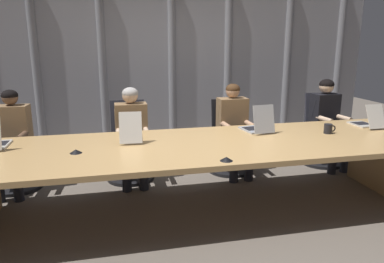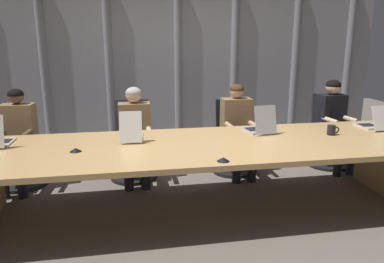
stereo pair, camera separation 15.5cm
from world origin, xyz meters
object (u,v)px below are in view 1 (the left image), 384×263
Objects in this scene: person_left_end at (12,136)px; person_left_mid at (132,130)px; laptop_center at (257,126)px; conference_mic_right_side at (226,159)px; coffee_mug_near at (328,129)px; office_chair_center at (230,144)px; person_right_mid at (328,118)px; person_center at (234,124)px; office_chair_right_mid at (322,137)px; laptop_left_mid at (131,134)px; laptop_right_mid at (366,122)px; office_chair_left_end at (15,158)px; conference_mic_left_side at (76,151)px; office_chair_left_mid at (130,150)px.

person_left_mid is (1.35, 0.00, 0.00)m from person_left_end.
laptop_center is 1.12m from conference_mic_right_side.
laptop_center is 0.77m from coffee_mug_near.
person_left_end reaches higher than office_chair_center.
person_center is at bearing -94.68° from person_right_mid.
laptop_center reaches higher than office_chair_right_mid.
laptop_left_mid is at bearing 130.80° from conference_mic_right_side.
office_chair_center is 6.93× the size of coffee_mug_near.
person_left_end is (-4.06, 0.70, -0.12)m from laptop_right_mid.
person_left_end reaches higher than office_chair_left_end.
person_left_mid is at bearing 156.29° from coffee_mug_near.
person_right_mid is at bearing 94.75° from person_left_end.
office_chair_right_mid is at bearing 40.58° from conference_mic_right_side.
laptop_right_mid reaches higher than office_chair_center.
laptop_right_mid is 3.30m from conference_mic_left_side.
laptop_center reaches higher than coffee_mug_near.
office_chair_left_end is 2.72m from person_center.
laptop_right_mid is (1.36, -0.05, -0.01)m from laptop_center.
laptop_center is at bearing -68.17° from person_right_mid.
laptop_left_mid is 0.38× the size of person_center.
conference_mic_right_side is (-1.38, -0.66, -0.04)m from coffee_mug_near.
office_chair_left_end reaches higher than coffee_mug_near.
laptop_left_mid reaches higher than office_chair_center.
person_left_end is 3.55m from coffee_mug_near.
person_left_mid is (-1.35, 0.66, -0.12)m from laptop_center.
person_right_mid is 3.40m from conference_mic_left_side.
person_right_mid is (-0.04, -0.16, 0.32)m from office_chair_right_mid.
conference_mic_left_side is (-0.54, -1.22, 0.38)m from office_chair_left_mid.
conference_mic_left_side is (-3.28, -1.22, 0.38)m from office_chair_right_mid.
coffee_mug_near is (-0.59, -0.91, 0.09)m from person_right_mid.
person_right_mid reaches higher than conference_mic_left_side.
office_chair_left_end is 0.77× the size of person_right_mid.
laptop_right_mid is at bearing 17.88° from coffee_mug_near.
person_right_mid is (2.67, 0.00, 0.02)m from person_left_mid.
laptop_right_mid is 0.36× the size of person_left_mid.
person_left_mid is at bearing 61.67° from conference_mic_left_side.
person_center is at bearing 62.41° from laptop_right_mid.
laptop_center is at bearing 59.20° from office_chair_left_mid.
laptop_center is 3.08× the size of coffee_mug_near.
person_left_end is at bearing -80.00° from office_chair_right_mid.
person_right_mid reaches higher than person_left_mid.
laptop_center is 1.48m from person_right_mid.
person_left_mid is at bearing -91.15° from person_center.
office_chair_right_mid is 0.82× the size of person_right_mid.
laptop_right_mid is 1.57m from person_center.
person_left_mid is (0.03, -0.16, 0.30)m from office_chair_left_mid.
laptop_center is 2.78m from person_left_end.
office_chair_left_mid is at bearing -82.31° from office_chair_right_mid.
laptop_right_mid is at bearing 75.49° from person_left_mid.
person_left_end is 0.98× the size of person_right_mid.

